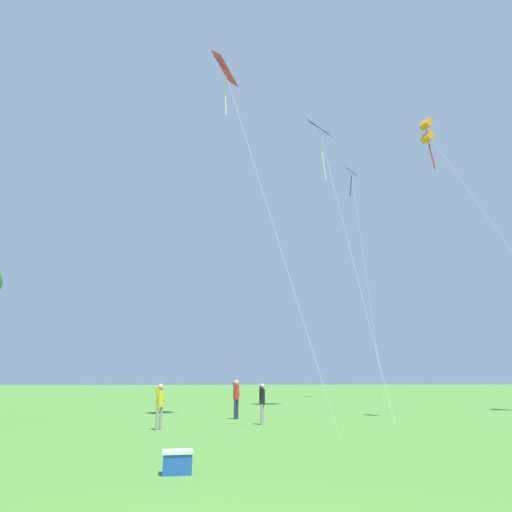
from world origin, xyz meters
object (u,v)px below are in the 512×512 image
person_far_back (236,395)px  kite_purple_streamer (321,141)px  kite_black_large (352,181)px  person_child_small (262,400)px  kite_orange_box (428,133)px  person_near_tree (160,402)px  picnic_cooler (177,462)px  kite_red_high (226,80)px

person_far_back → kite_purple_streamer: bearing=41.6°
kite_black_large → person_child_small: kite_black_large is taller
kite_orange_box → person_near_tree: (-12.98, -0.54, -13.30)m
kite_orange_box → person_far_back: size_ratio=8.42×
kite_orange_box → person_far_back: 16.65m
person_near_tree → kite_black_large: bearing=51.4°
kite_purple_streamer → person_far_back: 20.84m
kite_black_large → picnic_cooler: bearing=-120.0°
kite_purple_streamer → person_near_tree: 23.96m
kite_black_large → kite_red_high: 27.12m
kite_red_high → person_child_small: size_ratio=11.94×
person_far_back → picnic_cooler: size_ratio=3.00×
person_far_back → picnic_cooler: (-2.99, -12.48, -0.86)m
person_far_back → person_child_small: person_far_back is taller
kite_orange_box → kite_red_high: kite_red_high is taller
kite_black_large → person_far_back: kite_black_large is taller
kite_black_large → kite_red_high: kite_black_large is taller
kite_red_high → person_near_tree: bearing=-130.4°
kite_black_large → kite_purple_streamer: (-8.29, -13.21, -3.51)m
person_near_tree → person_far_back: (3.53, 4.24, 0.09)m
person_near_tree → kite_orange_box: bearing=2.4°
person_near_tree → kite_purple_streamer: bearing=44.7°
picnic_cooler → person_near_tree: bearing=93.7°
person_far_back → person_child_small: bearing=-77.0°
kite_orange_box → picnic_cooler: (-12.44, -8.78, -14.06)m
kite_orange_box → person_near_tree: kite_orange_box is taller
kite_orange_box → kite_red_high: (-10.41, 2.48, 3.65)m
kite_purple_streamer → person_near_tree: (-10.82, -10.71, -18.51)m
kite_orange_box → picnic_cooler: bearing=-144.8°
kite_black_large → person_far_back: (-15.57, -19.68, -21.93)m
kite_black_large → kite_purple_streamer: size_ratio=1.17×
kite_red_high → person_far_back: bearing=51.8°
kite_black_large → kite_orange_box: bearing=-104.7°
kite_black_large → person_far_back: size_ratio=13.98×
kite_black_large → person_child_small: 34.90m
kite_purple_streamer → kite_red_high: kite_purple_streamer is taller
kite_purple_streamer → kite_red_high: 11.38m
kite_orange_box → person_child_small: size_ratio=9.19×
kite_orange_box → kite_purple_streamer: bearing=102.0°
kite_black_large → person_near_tree: (-19.10, -23.92, -22.01)m
person_child_small → kite_purple_streamer: bearing=54.9°
kite_purple_streamer → kite_red_high: (-8.25, -7.69, -1.56)m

